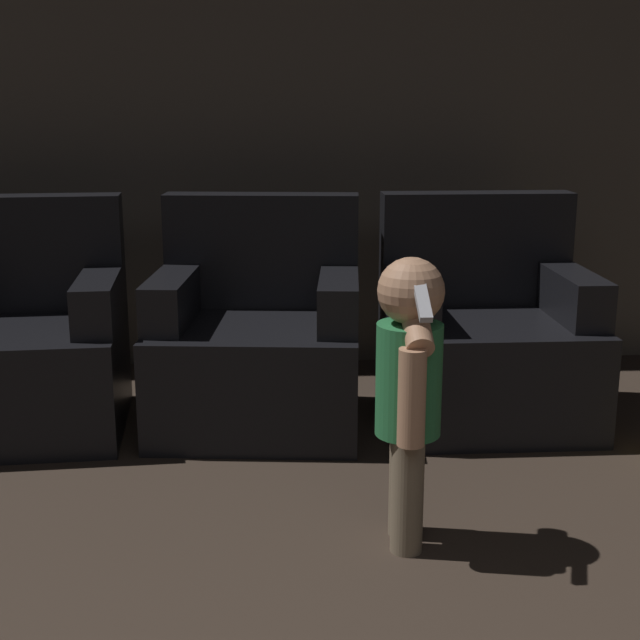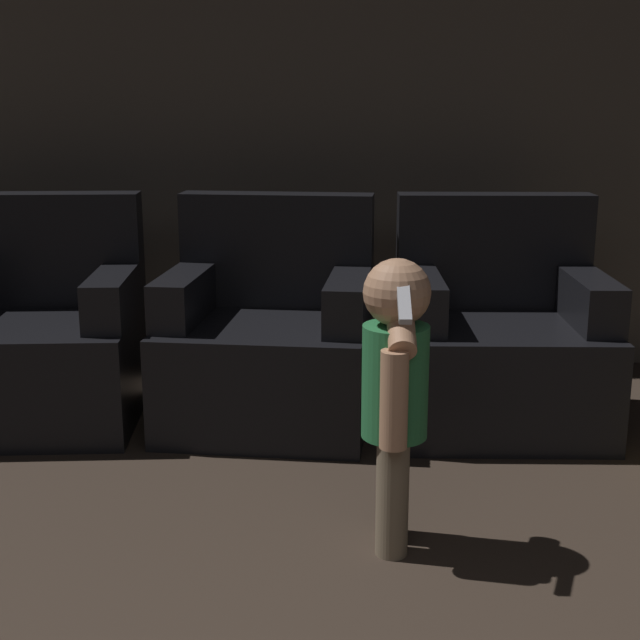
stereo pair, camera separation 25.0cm
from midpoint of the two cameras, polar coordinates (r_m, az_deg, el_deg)
The scene contains 5 objects.
wall_back at distance 4.58m, azimuth -2.43°, elevation 13.19°, with size 8.40×0.05×2.60m.
armchair_left at distance 3.99m, azimuth -20.42°, elevation -1.78°, with size 0.90×0.82×0.96m.
armchair_middle at distance 3.82m, azimuth -5.89°, elevation -1.63°, with size 0.92×0.85×0.96m.
armchair_right at distance 3.91m, azimuth 8.75°, elevation -1.37°, with size 0.86×0.77×0.96m.
person_toddler at distance 2.69m, azimuth 3.09°, elevation -3.90°, with size 0.20×0.35×0.92m.
Camera 1 is at (-0.22, -0.08, 1.37)m, focal length 50.00 mm.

